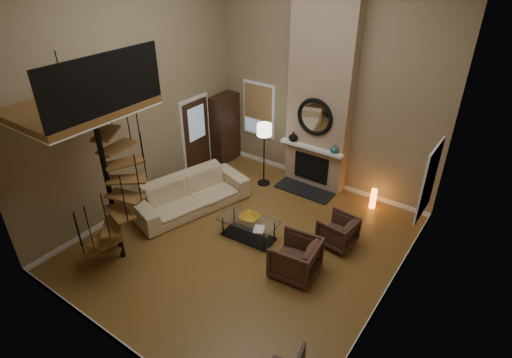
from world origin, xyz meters
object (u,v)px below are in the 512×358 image
Objects in this scene: hutch at (225,129)px; floor_lamp at (264,135)px; armchair_far at (299,259)px; coffee_table at (248,227)px; sofa at (191,193)px; accent_lamp at (373,199)px; armchair_near at (340,232)px.

hutch reaches higher than floor_lamp.
armchair_far is at bearing -35.29° from hutch.
sofa is at bearing 175.19° from coffee_table.
floor_lamp is at bearing -168.30° from accent_lamp.
floor_lamp is at bearing -17.08° from hutch.
armchair_near is at bearing -23.60° from floor_lamp.
armchair_near reaches higher than accent_lamp.
accent_lamp is at bearing -38.52° from sofa.
sofa is 3.30m from armchair_far.
hutch is 4.82m from armchair_near.
coffee_table is at bearing -110.05° from armchair_far.
hutch reaches higher than armchair_near.
sofa reaches higher than accent_lamp.
accent_lamp is at bearing 11.70° from floor_lamp.
coffee_table is at bearing -123.61° from accent_lamp.
floor_lamp is (0.79, 1.93, 1.02)m from sofa.
floor_lamp is (-2.47, 2.43, 1.06)m from armchair_far.
hutch is at bearing -131.93° from armchair_far.
sofa is 3.62m from armchair_near.
floor_lamp reaches higher than sofa.
armchair_far is (-0.29, -1.23, 0.00)m from armchair_near.
armchair_near is 0.55× the size of coffee_table.
accent_lamp is (4.50, 0.05, -0.70)m from hutch.
floor_lamp is (-2.76, 1.21, 1.06)m from armchair_near.
coffee_table is at bearing -78.37° from sofa.
accent_lamp is at bearing -175.19° from armchair_near.
sofa is at bearing -144.96° from accent_lamp.
coffee_table is at bearing -57.34° from armchair_near.
sofa reaches higher than armchair_near.
armchair_near is 0.82× the size of armchair_far.
sofa is 2.32m from floor_lamp.
hutch reaches higher than coffee_table.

